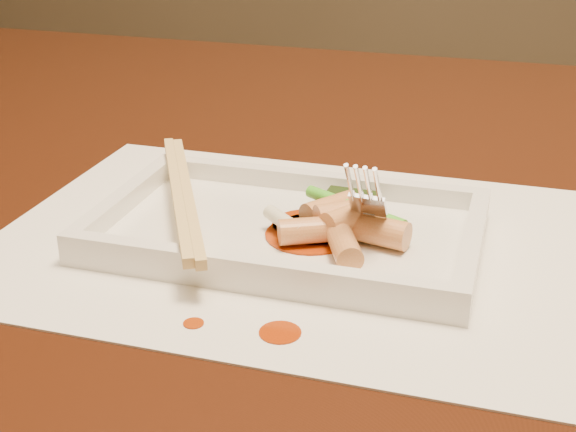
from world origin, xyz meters
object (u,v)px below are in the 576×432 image
(chopstick_a, at_px, (177,193))
(table, at_px, (372,282))
(placemat, at_px, (288,241))
(fork, at_px, (400,128))
(plate_base, at_px, (288,234))

(chopstick_a, bearing_deg, table, 50.09)
(placemat, height_order, fork, fork)
(chopstick_a, xyz_separation_m, fork, (0.15, 0.02, 0.06))
(table, relative_size, placemat, 3.50)
(plate_base, xyz_separation_m, chopstick_a, (-0.08, 0.00, 0.02))
(plate_base, height_order, fork, fork)
(chopstick_a, bearing_deg, plate_base, 0.00)
(table, distance_m, fork, 0.22)
(placemat, bearing_deg, table, 75.87)
(plate_base, bearing_deg, table, 75.87)
(table, distance_m, chopstick_a, 0.22)
(chopstick_a, height_order, fork, fork)
(placemat, distance_m, plate_base, 0.00)
(table, xyz_separation_m, plate_base, (-0.04, -0.14, 0.11))
(plate_base, bearing_deg, chopstick_a, 180.00)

